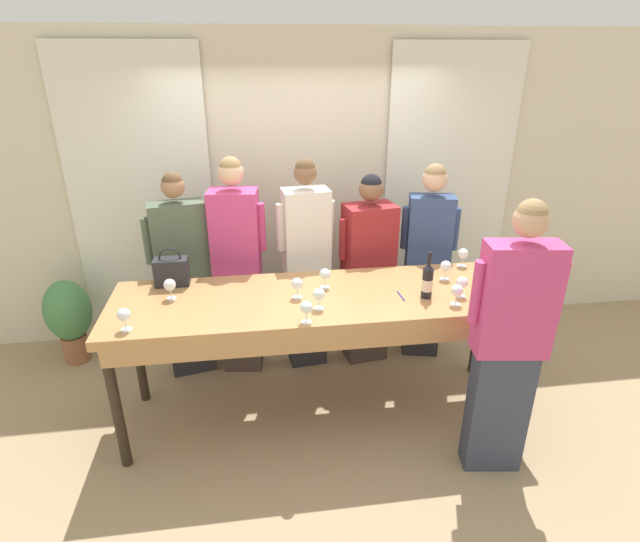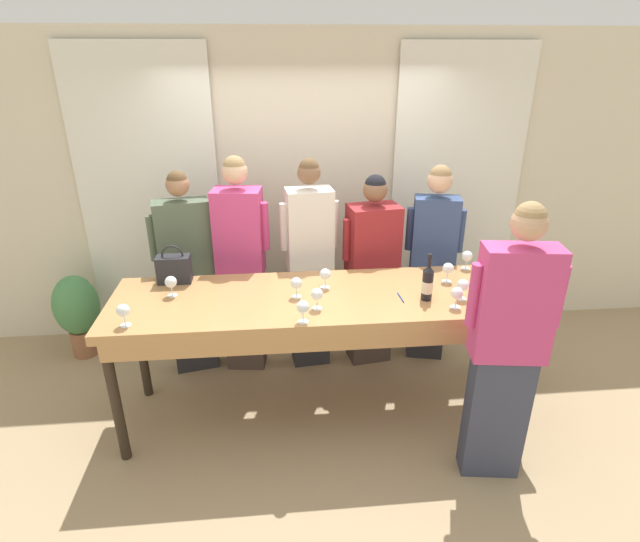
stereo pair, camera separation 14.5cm
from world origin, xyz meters
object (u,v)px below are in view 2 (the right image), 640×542
object	(u,v)px
wine_glass_back_mid	(296,284)
wine_glass_by_bottle	(317,295)
handbag	(174,268)
wine_glass_center_left	(457,294)
guest_cream_sweater	(310,265)
host_pouring	(507,347)
potted_plant	(77,310)
guest_pink_top	(241,266)
wine_glass_center_mid	(303,308)
guest_striped_shirt	(371,272)
wine_glass_back_right	(123,311)
guest_navy_coat	(432,262)
wine_glass_front_right	(467,256)
wine_glass_center_right	(463,286)
tasting_bar	(321,308)
wine_glass_front_mid	(448,269)
wine_glass_near_host	(325,275)
wine_bottle	(428,283)
wine_glass_back_left	(515,298)
guest_olive_jacket	(188,274)
wine_glass_front_left	(171,283)

from	to	relation	value
wine_glass_back_mid	wine_glass_by_bottle	xyz separation A→B (m)	(0.13, -0.18, -0.00)
handbag	wine_glass_center_left	world-z (taller)	handbag
handbag	guest_cream_sweater	bearing A→B (deg)	21.03
host_pouring	potted_plant	world-z (taller)	host_pouring
wine_glass_back_mid	guest_pink_top	world-z (taller)	guest_pink_top
wine_glass_center_mid	wine_glass_center_left	bearing A→B (deg)	5.45
guest_striped_shirt	wine_glass_back_right	bearing A→B (deg)	-149.76
wine_glass_back_right	guest_navy_coat	distance (m)	2.52
handbag	wine_glass_front_right	world-z (taller)	handbag
guest_navy_coat	wine_glass_center_right	bearing A→B (deg)	-94.41
tasting_bar	wine_glass_back_right	xyz separation A→B (m)	(-1.26, -0.28, 0.19)
handbag	wine_glass_front_mid	world-z (taller)	handbag
wine_glass_front_right	wine_glass_near_host	world-z (taller)	same
guest_striped_shirt	guest_navy_coat	bearing A→B (deg)	-0.00
wine_bottle	wine_glass_back_left	world-z (taller)	wine_bottle
wine_glass_back_right	wine_glass_center_right	bearing A→B (deg)	4.01
wine_glass_center_right	host_pouring	size ratio (longest dim) A/B	0.08
host_pouring	guest_striped_shirt	bearing A→B (deg)	111.48
wine_glass_back_mid	tasting_bar	bearing A→B (deg)	-3.99
wine_bottle	wine_glass_center_mid	size ratio (longest dim) A/B	2.27
guest_olive_jacket	guest_navy_coat	world-z (taller)	guest_navy_coat
tasting_bar	wine_glass_center_mid	world-z (taller)	wine_glass_center_mid
handbag	wine_glass_back_mid	world-z (taller)	handbag
wine_glass_center_mid	host_pouring	distance (m)	1.26
handbag	wine_glass_front_left	world-z (taller)	handbag
wine_bottle	wine_glass_center_right	distance (m)	0.25
wine_glass_center_left	wine_glass_near_host	xyz separation A→B (m)	(-0.84, 0.39, 0.00)
wine_glass_front_mid	wine_glass_center_left	xyz separation A→B (m)	(-0.08, -0.41, 0.00)
wine_glass_back_left	potted_plant	world-z (taller)	wine_glass_back_left
wine_glass_by_bottle	wine_glass_back_mid	bearing A→B (deg)	124.67
wine_glass_back_right	wine_glass_near_host	distance (m)	1.37
wine_glass_center_mid	wine_glass_back_left	world-z (taller)	same
wine_glass_back_left	wine_glass_back_mid	size ratio (longest dim) A/B	1.00
handbag	guest_pink_top	world-z (taller)	guest_pink_top
wine_glass_back_left	guest_navy_coat	world-z (taller)	guest_navy_coat
wine_glass_front_mid	wine_glass_center_mid	xyz separation A→B (m)	(-1.11, -0.51, 0.00)
wine_glass_near_host	wine_glass_by_bottle	size ratio (longest dim) A/B	1.00
wine_glass_back_mid	guest_olive_jacket	xyz separation A→B (m)	(-0.87, 0.74, -0.22)
handbag	guest_navy_coat	world-z (taller)	guest_navy_coat
wine_glass_back_right	guest_navy_coat	xyz separation A→B (m)	(2.30, 1.03, -0.19)
guest_striped_shirt	wine_glass_back_left	bearing A→B (deg)	-56.02
wine_glass_front_left	wine_glass_front_right	distance (m)	2.25
wine_glass_front_mid	guest_cream_sweater	world-z (taller)	guest_cream_sweater
wine_glass_back_mid	wine_glass_back_right	size ratio (longest dim) A/B	1.00
wine_glass_center_left	guest_navy_coat	distance (m)	1.02
wine_glass_back_mid	wine_glass_front_right	bearing A→B (deg)	15.35
wine_glass_by_bottle	wine_glass_front_mid	bearing A→B (deg)	18.38
handbag	guest_olive_jacket	xyz separation A→B (m)	(0.02, 0.40, -0.22)
tasting_bar	wine_glass_back_right	distance (m)	1.31
wine_glass_front_left	guest_cream_sweater	bearing A→B (deg)	31.91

